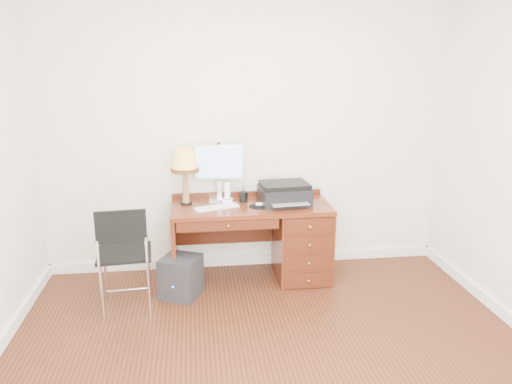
{
  "coord_description": "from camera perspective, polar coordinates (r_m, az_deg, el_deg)",
  "views": [
    {
      "loc": [
        -0.53,
        -3.1,
        2.1
      ],
      "look_at": [
        0.02,
        1.2,
        0.93
      ],
      "focal_mm": 35.0,
      "sensor_mm": 36.0,
      "label": 1
    }
  ],
  "objects": [
    {
      "name": "leg_lamp",
      "position": [
        4.7,
        -8.15,
        3.22
      ],
      "size": [
        0.26,
        0.26,
        0.54
      ],
      "color": "black",
      "rests_on": "desk"
    },
    {
      "name": "chair",
      "position": [
        4.31,
        -14.98,
        -6.24
      ],
      "size": [
        0.48,
        0.48,
        0.94
      ],
      "rotation": [
        0.0,
        0.0,
        0.08
      ],
      "color": "black",
      "rests_on": "ground"
    },
    {
      "name": "mouse_pad",
      "position": [
        4.67,
        0.43,
        -1.54
      ],
      "size": [
        0.2,
        0.2,
        0.04
      ],
      "color": "black",
      "rests_on": "desk"
    },
    {
      "name": "phone",
      "position": [
        4.78,
        -3.27,
        -0.6
      ],
      "size": [
        0.11,
        0.11,
        0.2
      ],
      "rotation": [
        0.0,
        0.0,
        -0.18
      ],
      "color": "white",
      "rests_on": "desk"
    },
    {
      "name": "equipment_box",
      "position": [
        4.62,
        -8.58,
        -9.55
      ],
      "size": [
        0.42,
        0.42,
        0.37
      ],
      "primitive_type": "cube",
      "rotation": [
        0.0,
        0.0,
        -0.43
      ],
      "color": "black",
      "rests_on": "ground"
    },
    {
      "name": "room_shell",
      "position": [
        4.3,
        0.67,
        -13.42
      ],
      "size": [
        4.0,
        4.0,
        4.0
      ],
      "color": "white",
      "rests_on": "ground"
    },
    {
      "name": "keyboard",
      "position": [
        4.65,
        -4.53,
        -1.74
      ],
      "size": [
        0.43,
        0.24,
        0.02
      ],
      "primitive_type": "cube",
      "rotation": [
        0.0,
        0.0,
        0.3
      ],
      "color": "white",
      "rests_on": "desk"
    },
    {
      "name": "desk",
      "position": [
        4.89,
        3.18,
        -5.11
      ],
      "size": [
        1.5,
        0.67,
        0.75
      ],
      "color": "#5E2513",
      "rests_on": "ground"
    },
    {
      "name": "printer",
      "position": [
        4.76,
        3.27,
        -0.15
      ],
      "size": [
        0.49,
        0.4,
        0.2
      ],
      "rotation": [
        0.0,
        0.0,
        0.09
      ],
      "color": "black",
      "rests_on": "desk"
    },
    {
      "name": "ground",
      "position": [
        3.79,
        2.06,
        -18.62
      ],
      "size": [
        4.0,
        4.0,
        0.0
      ],
      "primitive_type": "plane",
      "color": "#36180C",
      "rests_on": "ground"
    },
    {
      "name": "pen_cup",
      "position": [
        4.82,
        -1.45,
        -0.54
      ],
      "size": [
        0.08,
        0.08,
        0.1
      ],
      "primitive_type": "cylinder",
      "color": "black",
      "rests_on": "desk"
    },
    {
      "name": "monitor",
      "position": [
        4.86,
        -4.28,
        3.08
      ],
      "size": [
        0.47,
        0.17,
        0.54
      ],
      "rotation": [
        0.0,
        0.0,
        -0.08
      ],
      "color": "silver",
      "rests_on": "desk"
    }
  ]
}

